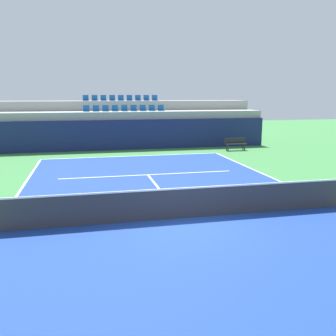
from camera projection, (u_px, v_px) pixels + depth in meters
ground_plane at (182, 218)px, 11.34m from camera, size 80.00×80.00×0.00m
court_surface at (182, 218)px, 11.34m from camera, size 11.00×24.00×0.01m
baseline_far at (133, 156)px, 22.77m from camera, size 11.00×0.10×0.00m
service_line_far at (148, 175)px, 17.46m from camera, size 8.26×0.10×0.00m
centre_service_line at (161, 192)px, 14.40m from camera, size 0.10×6.40×0.00m
back_wall at (127, 135)px, 25.36m from camera, size 20.13×0.30×2.05m
stands_tier_lower at (125, 129)px, 26.59m from camera, size 20.13×2.40×2.59m
stands_tier_upper at (122, 122)px, 28.82m from camera, size 20.13×2.40×3.29m
seating_row_lower at (124, 109)px, 26.41m from camera, size 5.81×0.44×0.44m
seating_row_upper at (121, 99)px, 28.56m from camera, size 5.81×0.44×0.44m
tennis_net at (183, 203)px, 11.24m from camera, size 11.08×0.08×1.07m
player_bench at (235, 143)px, 25.14m from camera, size 1.50×0.40×0.85m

